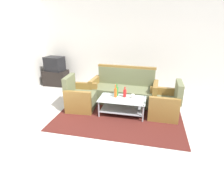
{
  "coord_description": "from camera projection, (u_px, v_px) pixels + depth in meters",
  "views": [
    {
      "loc": [
        0.63,
        -3.0,
        2.11
      ],
      "look_at": [
        -0.22,
        0.81,
        0.65
      ],
      "focal_mm": 29.07,
      "sensor_mm": 36.0,
      "label": 1
    }
  ],
  "objects": [
    {
      "name": "bottle_red",
      "position": [
        125.0,
        93.0,
        4.35
      ],
      "size": [
        0.08,
        0.08,
        0.25
      ],
      "color": "red",
      "rests_on": "coffee_table"
    },
    {
      "name": "armchair_right",
      "position": [
        165.0,
        105.0,
        4.26
      ],
      "size": [
        0.71,
        0.77,
        0.85
      ],
      "rotation": [
        0.0,
        0.0,
        1.56
      ],
      "color": "#6B704C",
      "rests_on": "rug"
    },
    {
      "name": "bottle_green",
      "position": [
        117.0,
        91.0,
        4.43
      ],
      "size": [
        0.08,
        0.08,
        0.3
      ],
      "color": "#2D8C38",
      "rests_on": "coffee_table"
    },
    {
      "name": "armchair_left",
      "position": [
        80.0,
        98.0,
        4.64
      ],
      "size": [
        0.75,
        0.81,
        0.85
      ],
      "rotation": [
        0.0,
        0.0,
        -1.49
      ],
      "color": "#6B704C",
      "rests_on": "rug"
    },
    {
      "name": "television",
      "position": [
        55.0,
        64.0,
        6.22
      ],
      "size": [
        0.66,
        0.53,
        0.48
      ],
      "rotation": [
        0.0,
        0.0,
        2.99
      ],
      "color": "black",
      "rests_on": "tv_stand"
    },
    {
      "name": "ground_plane",
      "position": [
        114.0,
        135.0,
        3.61
      ],
      "size": [
        14.0,
        14.0,
        0.0
      ],
      "primitive_type": "plane",
      "color": "beige"
    },
    {
      "name": "rug",
      "position": [
        120.0,
        113.0,
        4.45
      ],
      "size": [
        2.91,
        2.25,
        0.01
      ],
      "primitive_type": "cube",
      "color": "#511E19",
      "rests_on": "ground"
    },
    {
      "name": "cup",
      "position": [
        133.0,
        96.0,
        4.28
      ],
      "size": [
        0.08,
        0.08,
        0.1
      ],
      "primitive_type": "cylinder",
      "color": "silver",
      "rests_on": "coffee_table"
    },
    {
      "name": "coffee_table",
      "position": [
        122.0,
        104.0,
        4.33
      ],
      "size": [
        1.1,
        0.6,
        0.4
      ],
      "color": "silver",
      "rests_on": "rug"
    },
    {
      "name": "wall_back",
      "position": [
        134.0,
        45.0,
        5.92
      ],
      "size": [
        6.52,
        0.12,
        2.8
      ],
      "color": "silver",
      "rests_on": "ground"
    },
    {
      "name": "bottle_orange",
      "position": [
        116.0,
        92.0,
        4.33
      ],
      "size": [
        0.07,
        0.07,
        0.31
      ],
      "color": "#D85919",
      "rests_on": "coffee_table"
    },
    {
      "name": "tv_stand",
      "position": [
        56.0,
        78.0,
        6.39
      ],
      "size": [
        0.8,
        0.5,
        0.52
      ],
      "primitive_type": "cube",
      "color": "black",
      "rests_on": "ground"
    },
    {
      "name": "couch",
      "position": [
        124.0,
        91.0,
        5.01
      ],
      "size": [
        1.83,
        0.82,
        0.96
      ],
      "rotation": [
        0.0,
        0.0,
        3.09
      ],
      "color": "#6B704C",
      "rests_on": "rug"
    }
  ]
}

